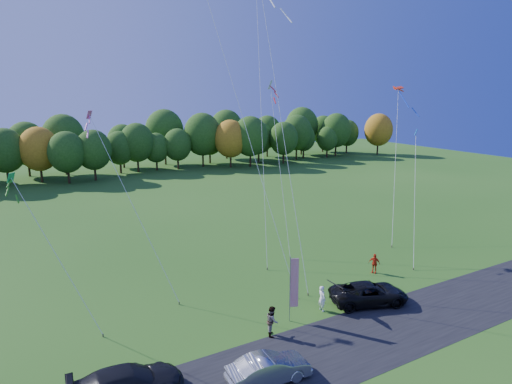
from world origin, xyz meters
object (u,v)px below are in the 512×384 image
black_suv (369,293)px  feather_flag (293,282)px  person_east (374,263)px  silver_sedan (269,369)px

black_suv → feather_flag: bearing=103.4°
black_suv → person_east: (4.17, 3.73, 0.06)m
person_east → black_suv: bearing=-77.9°
silver_sedan → person_east: (14.52, 7.52, 0.09)m
black_suv → silver_sedan: bearing=129.7°
silver_sedan → black_suv: bearing=-64.8°
person_east → feather_flag: bearing=-102.5°
person_east → feather_flag: feather_flag is taller
person_east → feather_flag: size_ratio=0.37×
black_suv → silver_sedan: black_suv is taller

